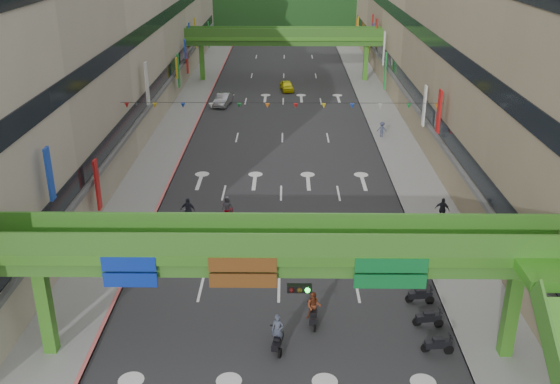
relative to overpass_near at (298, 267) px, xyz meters
The scene contains 21 objects.
road_slab 44.93m from the overpass_near, 91.20° to the left, with size 18.00×140.00×0.02m, color #28282B.
sidewalk_left 46.47m from the overpass_near, 104.97° to the left, with size 4.00×140.00×0.15m, color gray.
sidewalk_right 46.03m from the overpass_near, 77.29° to the left, with size 4.00×140.00×0.15m, color gray.
curb_left 46.02m from the overpass_near, 102.67° to the left, with size 0.20×140.00×0.18m, color #CC5959.
curb_right 45.65m from the overpass_near, 79.63° to the left, with size 0.20×140.00×0.18m, color gray.
building_row_left 49.02m from the overpass_near, 114.00° to the left, with size 12.80×95.00×19.00m.
building_row_right 48.30m from the overpass_near, 68.03° to the left, with size 12.80×95.00×19.00m.
overpass_near is the anchor object (origin of this frame).
overpass_far 59.63m from the overpass_near, 90.90° to the left, with size 28.00×2.20×7.10m.
hill_left 155.52m from the overpass_near, 95.88° to the left, with size 168.00×140.00×112.00m, color #1C4419.
bunting_string 24.65m from the overpass_near, 92.17° to the left, with size 26.00×0.36×0.47m.
scooter_rider_near 4.45m from the overpass_near, 135.45° to the left, with size 0.73×1.59×2.04m.
scooter_rider_mid 5.30m from the overpass_near, 73.54° to the left, with size 0.83×1.60×1.94m.
scooter_rider_left 16.80m from the overpass_near, 116.55° to the left, with size 1.16×1.57×2.19m.
scooter_rider_far 16.85m from the overpass_near, 106.63° to the left, with size 0.83×1.58×1.87m.
parked_scooter_row 9.79m from the overpass_near, 36.97° to the left, with size 1.60×9.41×1.08m.
car_silver 47.61m from the overpass_near, 99.64° to the left, with size 1.47×4.22×1.39m, color gray.
car_yellow 54.12m from the overpass_near, 90.52° to the left, with size 1.48×3.67×1.25m, color yellow.
pedestrian_red 13.71m from the overpass_near, 47.06° to the left, with size 0.88×0.69×1.82m, color #B83B22.
pedestrian_dark 19.07m from the overpass_near, 56.04° to the left, with size 1.03×0.43×1.75m, color #202129.
pedestrian_blue 36.01m from the overpass_near, 75.63° to the left, with size 0.71×0.45×1.51m, color #373E58.
Camera 1 is at (0.39, -18.88, 19.16)m, focal length 40.00 mm.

